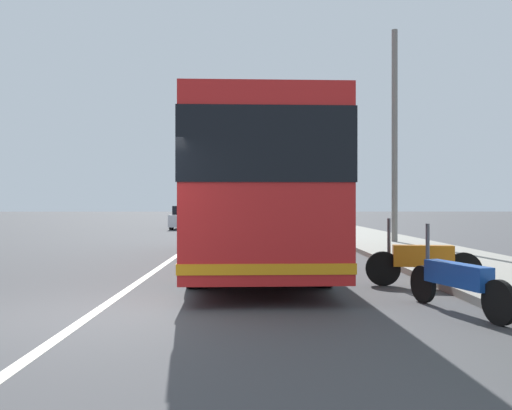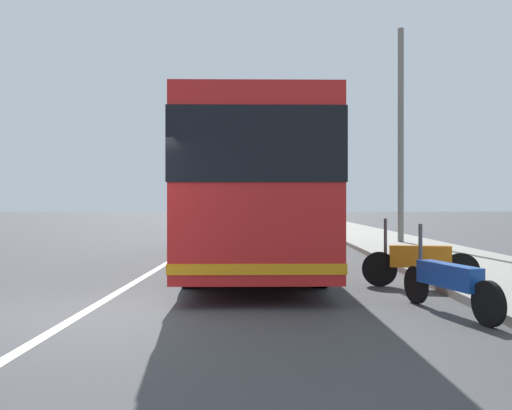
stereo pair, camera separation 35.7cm
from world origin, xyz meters
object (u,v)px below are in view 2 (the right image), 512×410
object	(u,v)px
car_oncoming	(197,218)
car_ahead_same_lane	(255,216)
coach_bus	(253,189)
motorcycle_nearest_curb	(419,261)
utility_pole	(401,137)
car_side_street	(210,215)
motorcycle_angled	(448,281)
car_behind_bus	(264,214)

from	to	relation	value
car_oncoming	car_ahead_same_lane	size ratio (longest dim) A/B	1.09
coach_bus	motorcycle_nearest_curb	bearing A→B (deg)	-142.85
motorcycle_nearest_curb	car_oncoming	size ratio (longest dim) A/B	0.45
motorcycle_nearest_curb	coach_bus	bearing A→B (deg)	-42.01
motorcycle_nearest_curb	utility_pole	distance (m)	11.03
coach_bus	utility_pole	xyz separation A→B (m)	(6.28, -5.38, 2.12)
car_side_street	utility_pole	size ratio (longest dim) A/B	0.51
motorcycle_angled	utility_pole	bearing A→B (deg)	-27.20
motorcycle_angled	motorcycle_nearest_curb	world-z (taller)	motorcycle_nearest_curb
coach_bus	utility_pole	size ratio (longest dim) A/B	1.55
car_side_street	car_behind_bus	distance (m)	6.17
motorcycle_angled	car_behind_bus	world-z (taller)	car_behind_bus
motorcycle_angled	car_side_street	distance (m)	37.38
motorcycle_angled	car_side_street	xyz separation A→B (m)	(36.69, 7.12, 0.24)
coach_bus	car_oncoming	world-z (taller)	coach_bus
car_ahead_same_lane	car_behind_bus	distance (m)	7.80
motorcycle_nearest_curb	car_ahead_same_lane	size ratio (longest dim) A/B	0.49
motorcycle_nearest_curb	car_ahead_same_lane	xyz separation A→B (m)	(30.78, 3.66, 0.21)
car_side_street	coach_bus	bearing A→B (deg)	4.68
car_ahead_same_lane	motorcycle_nearest_curb	bearing A→B (deg)	-171.65
coach_bus	car_side_street	world-z (taller)	coach_bus
car_side_street	car_ahead_same_lane	bearing A→B (deg)	43.91
car_ahead_same_lane	car_behind_bus	xyz separation A→B (m)	(7.78, -0.68, -0.00)
utility_pole	car_behind_bus	bearing A→B (deg)	10.36
coach_bus	car_oncoming	distance (m)	20.69
coach_bus	car_behind_bus	xyz separation A→B (m)	(34.63, -0.20, -1.24)
coach_bus	car_ahead_same_lane	bearing A→B (deg)	-0.84
motorcycle_angled	utility_pole	size ratio (longest dim) A/B	0.27
car_behind_bus	utility_pole	world-z (taller)	utility_pole
motorcycle_nearest_curb	car_side_street	distance (m)	35.05
coach_bus	car_ahead_same_lane	size ratio (longest dim) A/B	2.94
car_oncoming	car_ahead_same_lane	world-z (taller)	car_ahead_same_lane
coach_bus	motorcycle_nearest_curb	distance (m)	5.26
coach_bus	motorcycle_angled	size ratio (longest dim) A/B	5.76
motorcycle_angled	car_side_street	bearing A→B (deg)	-5.03
car_ahead_same_lane	utility_pole	distance (m)	21.66
motorcycle_angled	utility_pole	xyz separation A→B (m)	(12.63, -2.50, 3.60)
car_oncoming	utility_pole	size ratio (longest dim) A/B	0.58
car_behind_bus	car_oncoming	bearing A→B (deg)	159.22
car_ahead_same_lane	car_side_street	size ratio (longest dim) A/B	1.03
car_oncoming	coach_bus	bearing A→B (deg)	12.33
car_oncoming	car_side_street	xyz separation A→B (m)	(10.07, 0.23, 0.02)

